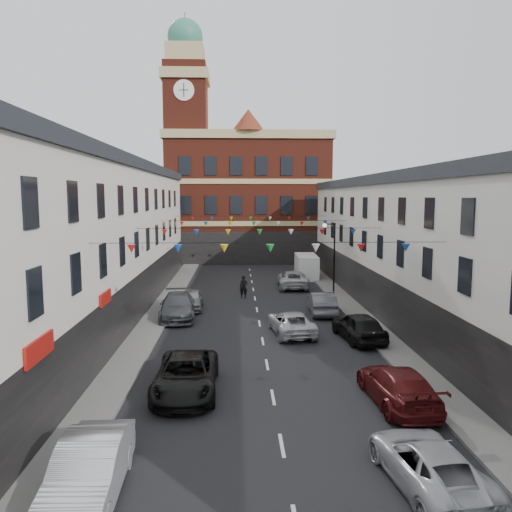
{
  "coord_description": "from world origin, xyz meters",
  "views": [
    {
      "loc": [
        -1.47,
        -27.58,
        8.18
      ],
      "look_at": [
        -0.04,
        8.82,
        3.85
      ],
      "focal_mm": 35.0,
      "sensor_mm": 36.0,
      "label": 1
    }
  ],
  "objects": [
    {
      "name": "white_van",
      "position": [
        5.6,
        22.17,
        1.17
      ],
      "size": [
        2.23,
        5.34,
        2.33
      ],
      "primitive_type": "cube",
      "rotation": [
        0.0,
        0.0,
        -0.04
      ],
      "color": "white",
      "rests_on": "ground"
    },
    {
      "name": "civic_building",
      "position": [
        0.0,
        37.95,
        8.14
      ],
      "size": [
        20.6,
        13.3,
        18.5
      ],
      "color": "maroon",
      "rests_on": "ground"
    },
    {
      "name": "terrace_right",
      "position": [
        11.78,
        1.0,
        4.85
      ],
      "size": [
        8.4,
        56.0,
        9.7
      ],
      "color": "silver",
      "rests_on": "ground"
    },
    {
      "name": "car_left_c",
      "position": [
        -3.6,
        -7.4,
        0.77
      ],
      "size": [
        2.56,
        5.53,
        1.54
      ],
      "primitive_type": "imported",
      "rotation": [
        0.0,
        0.0,
        0.0
      ],
      "color": "black",
      "rests_on": "ground"
    },
    {
      "name": "car_right_b",
      "position": [
        3.95,
        -14.45,
        0.66
      ],
      "size": [
        2.73,
        4.97,
        1.32
      ],
      "primitive_type": "imported",
      "rotation": [
        0.0,
        0.0,
        3.26
      ],
      "color": "#ADB0B6",
      "rests_on": "ground"
    },
    {
      "name": "car_right_e",
      "position": [
        4.52,
        6.57,
        0.78
      ],
      "size": [
        1.89,
        4.82,
        1.56
      ],
      "primitive_type": "imported",
      "rotation": [
        0.0,
        0.0,
        3.09
      ],
      "color": "#53555C",
      "rests_on": "ground"
    },
    {
      "name": "ground",
      "position": [
        0.0,
        0.0,
        0.0
      ],
      "size": [
        160.0,
        160.0,
        0.0
      ],
      "primitive_type": "plane",
      "color": "black",
      "rests_on": "ground"
    },
    {
      "name": "car_right_c",
      "position": [
        4.88,
        -8.87,
        0.76
      ],
      "size": [
        2.39,
        5.32,
        1.51
      ],
      "primitive_type": "imported",
      "rotation": [
        0.0,
        0.0,
        3.19
      ],
      "color": "#4E0F11",
      "rests_on": "ground"
    },
    {
      "name": "clock_tower",
      "position": [
        -7.5,
        35.0,
        14.93
      ],
      "size": [
        5.6,
        5.6,
        30.0
      ],
      "color": "maroon",
      "rests_on": "ground"
    },
    {
      "name": "moving_car",
      "position": [
        1.8,
        1.49,
        0.69
      ],
      "size": [
        2.8,
        5.16,
        1.37
      ],
      "primitive_type": "imported",
      "rotation": [
        0.0,
        0.0,
        3.25
      ],
      "color": "silver",
      "rests_on": "ground"
    },
    {
      "name": "car_left_b",
      "position": [
        -5.5,
        -14.7,
        0.81
      ],
      "size": [
        1.86,
        4.94,
        1.61
      ],
      "primitive_type": "imported",
      "rotation": [
        0.0,
        0.0,
        0.03
      ],
      "color": "#B0B4B9",
      "rests_on": "ground"
    },
    {
      "name": "car_left_e",
      "position": [
        -4.79,
        8.32,
        0.71
      ],
      "size": [
        1.81,
        4.21,
        1.41
      ],
      "primitive_type": "imported",
      "rotation": [
        0.0,
        0.0,
        0.03
      ],
      "color": "gray",
      "rests_on": "ground"
    },
    {
      "name": "car_left_d",
      "position": [
        -5.46,
        5.68,
        0.82
      ],
      "size": [
        2.7,
        5.83,
        1.65
      ],
      "primitive_type": "imported",
      "rotation": [
        0.0,
        0.0,
        0.07
      ],
      "color": "#414449",
      "rests_on": "ground"
    },
    {
      "name": "street_lamp",
      "position": [
        6.55,
        14.0,
        3.9
      ],
      "size": [
        1.1,
        0.36,
        6.0
      ],
      "color": "black",
      "rests_on": "ground"
    },
    {
      "name": "car_right_f",
      "position": [
        3.6,
        16.74,
        0.77
      ],
      "size": [
        2.78,
        5.65,
        1.54
      ],
      "primitive_type": "imported",
      "rotation": [
        0.0,
        0.0,
        3.1
      ],
      "color": "#BABCBF",
      "rests_on": "ground"
    },
    {
      "name": "pavement_left",
      "position": [
        -6.9,
        2.0,
        0.07
      ],
      "size": [
        1.8,
        64.0,
        0.15
      ],
      "primitive_type": "cube",
      "color": "#605E5B",
      "rests_on": "ground"
    },
    {
      "name": "distant_hill",
      "position": [
        -4.0,
        62.0,
        5.0
      ],
      "size": [
        40.0,
        14.0,
        10.0
      ],
      "primitive_type": "cube",
      "color": "#304B23",
      "rests_on": "ground"
    },
    {
      "name": "pavement_right",
      "position": [
        6.9,
        2.0,
        0.07
      ],
      "size": [
        1.8,
        64.0,
        0.15
      ],
      "primitive_type": "cube",
      "color": "#605E5B",
      "rests_on": "ground"
    },
    {
      "name": "terrace_left",
      "position": [
        -11.78,
        1.0,
        5.35
      ],
      "size": [
        8.4,
        56.0,
        10.7
      ],
      "color": "beige",
      "rests_on": "ground"
    },
    {
      "name": "car_right_d",
      "position": [
        5.5,
        -0.02,
        0.82
      ],
      "size": [
        2.58,
        5.04,
        1.64
      ],
      "primitive_type": "imported",
      "rotation": [
        0.0,
        0.0,
        3.28
      ],
      "color": "black",
      "rests_on": "ground"
    },
    {
      "name": "pedestrian",
      "position": [
        -0.91,
        12.14,
        0.92
      ],
      "size": [
        0.73,
        0.53,
        1.85
      ],
      "primitive_type": "imported",
      "rotation": [
        0.0,
        0.0,
        -0.14
      ],
      "color": "black",
      "rests_on": "ground"
    }
  ]
}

